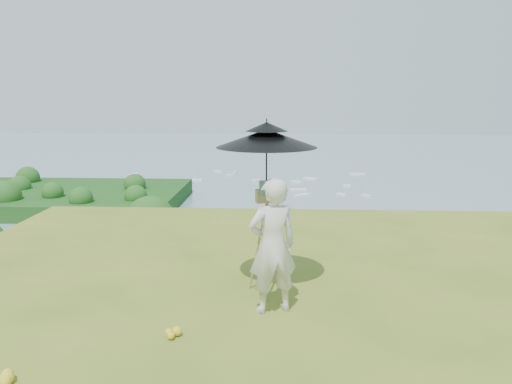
# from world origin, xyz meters

# --- Properties ---
(ground) EXTENTS (14.00, 14.00, 0.00)m
(ground) POSITION_xyz_m (0.00, 0.00, 0.00)
(ground) COLOR #516B1E
(ground) RESTS_ON ground
(shoreline_tier) EXTENTS (170.00, 28.00, 8.00)m
(shoreline_tier) POSITION_xyz_m (0.00, 75.00, -36.00)
(shoreline_tier) COLOR #70665A
(shoreline_tier) RESTS_ON bay_water
(bay_water) EXTENTS (700.00, 700.00, 0.00)m
(bay_water) POSITION_xyz_m (0.00, 240.00, -34.00)
(bay_water) COLOR slate
(bay_water) RESTS_ON ground
(peninsula) EXTENTS (90.00, 60.00, 12.00)m
(peninsula) POSITION_xyz_m (-75.00, 155.00, -29.00)
(peninsula) COLOR #103C12
(peninsula) RESTS_ON bay_water
(slope_trees) EXTENTS (110.00, 50.00, 6.00)m
(slope_trees) POSITION_xyz_m (0.00, 35.00, -15.00)
(slope_trees) COLOR #1E5519
(slope_trees) RESTS_ON forest_slope
(harbor_town) EXTENTS (110.00, 22.00, 5.00)m
(harbor_town) POSITION_xyz_m (0.00, 75.00, -29.50)
(harbor_town) COLOR silver
(harbor_town) RESTS_ON shoreline_tier
(moored_boats) EXTENTS (140.00, 140.00, 0.70)m
(moored_boats) POSITION_xyz_m (-12.50, 161.00, -33.65)
(moored_boats) COLOR white
(moored_boats) RESTS_ON bay_water
(wildflowers) EXTENTS (10.00, 10.50, 0.12)m
(wildflowers) POSITION_xyz_m (0.00, 0.25, 0.06)
(wildflowers) COLOR yellow
(wildflowers) RESTS_ON ground
(painter) EXTENTS (0.74, 0.62, 1.74)m
(painter) POSITION_xyz_m (-1.45, 1.20, 0.87)
(painter) COLOR beige
(painter) RESTS_ON ground
(field_easel) EXTENTS (0.80, 0.80, 1.61)m
(field_easel) POSITION_xyz_m (-1.54, 1.81, 0.81)
(field_easel) COLOR olive
(field_easel) RESTS_ON ground
(sun_umbrella) EXTENTS (1.82, 1.82, 1.10)m
(sun_umbrella) POSITION_xyz_m (-1.55, 1.84, 1.88)
(sun_umbrella) COLOR black
(sun_umbrella) RESTS_ON field_easel
(painter_cap) EXTENTS (0.25, 0.26, 0.10)m
(painter_cap) POSITION_xyz_m (-1.45, 1.20, 1.69)
(painter_cap) COLOR #CF7271
(painter_cap) RESTS_ON painter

